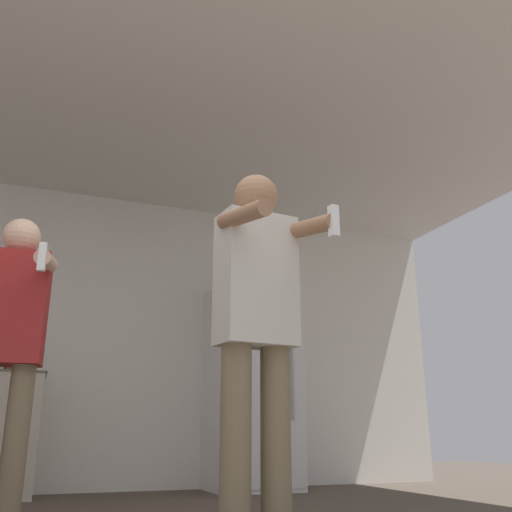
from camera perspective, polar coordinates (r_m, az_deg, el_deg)
The scene contains 6 objects.
wall_back at distance 5.17m, azimuth -16.97°, elevation -7.46°, with size 7.00×0.06×2.55m.
ceiling_slab at distance 4.06m, azimuth -13.28°, elevation 14.70°, with size 7.00×3.76×0.05m.
refrigerator at distance 5.10m, azimuth -0.36°, elevation -12.78°, with size 0.73×0.65×1.72m.
bottle_red_label at distance 4.78m, azimuth -23.38°, elevation -9.40°, with size 0.07×0.07×0.26m.
person_woman_foreground at distance 2.59m, azimuth 0.12°, elevation -6.20°, with size 0.45×0.54×1.65m.
person_man_side at distance 3.19m, azimuth -23.51°, elevation -7.34°, with size 0.44×0.52×1.56m.
Camera 1 is at (-0.36, -1.82, 0.44)m, focal length 40.00 mm.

